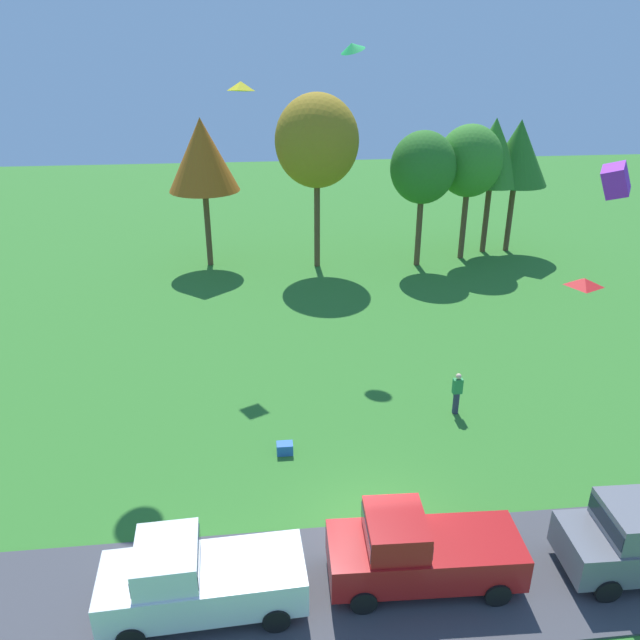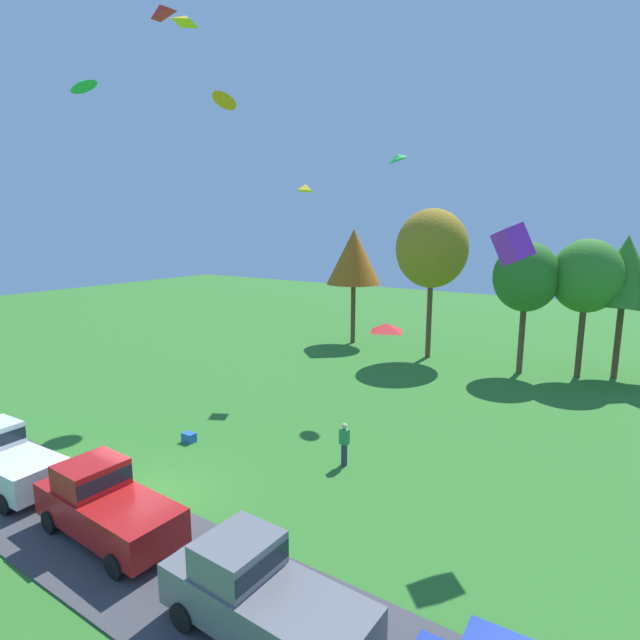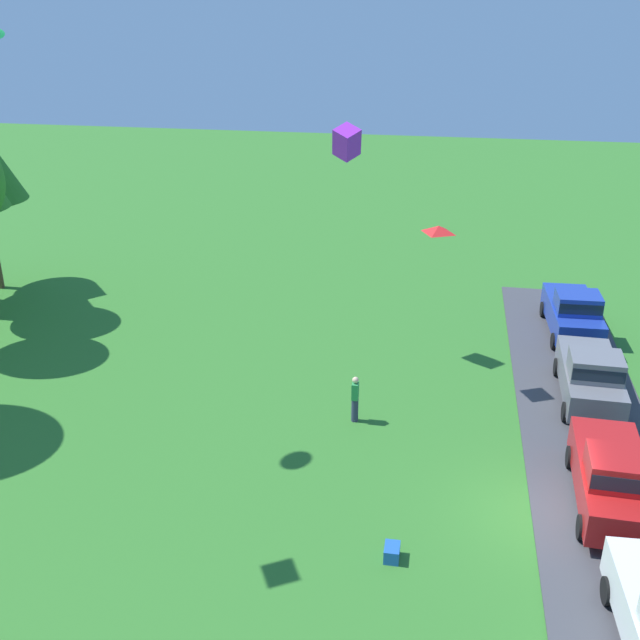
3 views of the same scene
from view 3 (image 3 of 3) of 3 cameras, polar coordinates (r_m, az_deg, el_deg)
ground_plane at (r=22.84m, az=16.23°, el=-14.12°), size 120.00×120.00×0.00m
pavement_strip at (r=23.19m, az=21.38°, el=-14.20°), size 36.00×4.40×0.06m
car_pickup_far_end at (r=23.08m, az=21.46°, el=-11.10°), size 5.07×2.20×2.14m
car_pickup_by_flagpole at (r=28.39m, az=19.94°, el=-4.02°), size 5.05×2.16×2.14m
car_pickup_mid_row at (r=33.64m, az=18.74°, el=0.55°), size 5.06×2.19×2.14m
person_watching_sky at (r=25.77m, az=2.69°, el=-6.00°), size 0.36×0.24×1.71m
cooler_box at (r=20.60m, az=5.50°, el=-17.22°), size 0.56×0.40×0.40m
kite_diamond_mid_center at (r=26.15m, az=9.02°, el=6.84°), size 1.16×1.18×0.26m
kite_box_over_trees at (r=28.36m, az=2.05°, el=13.39°), size 1.40×1.13×1.42m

